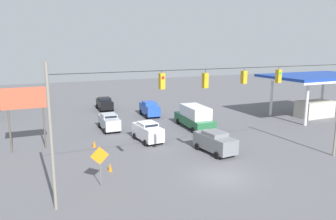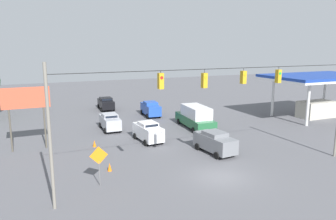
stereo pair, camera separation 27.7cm
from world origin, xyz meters
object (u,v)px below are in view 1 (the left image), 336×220
object	(u,v)px
sedan_black_withflow_deep	(105,103)
traffic_cone_nearest	(110,167)
traffic_cone_second	(102,154)
gas_station	(316,86)
sedan_white_withflow_mid	(148,131)
work_zone_sign	(100,159)
box_truck_green_oncoming_far	(195,117)
sedan_silver_withflow_far	(109,122)
roadside_billboard	(25,104)
sedan_grey_crossing_near	(215,142)
traffic_cone_third	(94,144)
overhead_signal_span	(224,103)
sedan_blue_oncoming_deep	(150,109)

from	to	relation	value
sedan_black_withflow_deep	traffic_cone_nearest	distance (m)	25.15
traffic_cone_second	gas_station	distance (m)	30.63
sedan_white_withflow_mid	traffic_cone_nearest	distance (m)	8.40
work_zone_sign	box_truck_green_oncoming_far	bearing A→B (deg)	-139.67
sedan_silver_withflow_far	traffic_cone_second	world-z (taller)	sedan_silver_withflow_far
sedan_white_withflow_mid	traffic_cone_second	xyz separation A→B (m)	(5.34, 2.88, -0.71)
traffic_cone_nearest	roadside_billboard	distance (m)	10.69
gas_station	work_zone_sign	bearing A→B (deg)	18.00
sedan_grey_crossing_near	gas_station	distance (m)	21.95
box_truck_green_oncoming_far	roadside_billboard	xyz separation A→B (m)	(18.14, 1.20, 3.10)
traffic_cone_third	gas_station	distance (m)	30.35
traffic_cone_second	traffic_cone_nearest	bearing A→B (deg)	87.28
traffic_cone_third	sedan_white_withflow_mid	bearing A→B (deg)	176.24
gas_station	box_truck_green_oncoming_far	bearing A→B (deg)	-4.87
sedan_black_withflow_deep	traffic_cone_third	distance (m)	18.67
sedan_white_withflow_mid	traffic_cone_second	distance (m)	6.11
overhead_signal_span	roadside_billboard	distance (m)	18.08
overhead_signal_span	sedan_grey_crossing_near	xyz separation A→B (m)	(-2.55, -5.03, -4.58)
overhead_signal_span	traffic_cone_second	size ratio (longest dim) A/B	35.93
box_truck_green_oncoming_far	traffic_cone_second	bearing A→B (deg)	25.56
sedan_blue_oncoming_deep	gas_station	world-z (taller)	gas_station
box_truck_green_oncoming_far	sedan_black_withflow_deep	bearing A→B (deg)	-64.89
overhead_signal_span	traffic_cone_third	bearing A→B (deg)	-57.66
sedan_grey_crossing_near	work_zone_sign	size ratio (longest dim) A/B	1.62
box_truck_green_oncoming_far	traffic_cone_second	distance (m)	13.78
sedan_grey_crossing_near	traffic_cone_third	bearing A→B (deg)	-32.57
sedan_blue_oncoming_deep	gas_station	size ratio (longest dim) A/B	0.34
overhead_signal_span	sedan_blue_oncoming_deep	world-z (taller)	overhead_signal_span
sedan_grey_crossing_near	sedan_silver_withflow_far	xyz separation A→B (m)	(6.72, -11.85, -0.04)
sedan_white_withflow_mid	traffic_cone_third	size ratio (longest dim) A/B	6.49
sedan_grey_crossing_near	box_truck_green_oncoming_far	xyz separation A→B (m)	(-2.77, -8.85, 0.28)
sedan_white_withflow_mid	sedan_grey_crossing_near	world-z (taller)	sedan_white_withflow_mid
gas_station	roadside_billboard	world-z (taller)	roadside_billboard
work_zone_sign	gas_station	bearing A→B (deg)	-162.00
overhead_signal_span	sedan_white_withflow_mid	size ratio (longest dim) A/B	5.53
sedan_white_withflow_mid	gas_station	xyz separation A→B (m)	(-24.72, -1.54, 3.14)
overhead_signal_span	sedan_silver_withflow_far	size ratio (longest dim) A/B	5.40
gas_station	sedan_black_withflow_deep	bearing A→B (deg)	-33.97
overhead_signal_span	gas_station	world-z (taller)	overhead_signal_span
traffic_cone_nearest	sedan_black_withflow_deep	bearing A→B (deg)	-102.49
box_truck_green_oncoming_far	work_zone_sign	distance (m)	18.15
sedan_black_withflow_deep	box_truck_green_oncoming_far	world-z (taller)	box_truck_green_oncoming_far
traffic_cone_nearest	gas_station	xyz separation A→B (m)	(-30.23, -7.84, 3.86)
box_truck_green_oncoming_far	traffic_cone_third	distance (m)	12.74
sedan_white_withflow_mid	sedan_blue_oncoming_deep	distance (m)	12.15
sedan_black_withflow_deep	gas_station	size ratio (longest dim) A/B	0.33
sedan_white_withflow_mid	sedan_black_withflow_deep	bearing A→B (deg)	-89.79
sedan_silver_withflow_far	traffic_cone_third	size ratio (longest dim) A/B	6.65
box_truck_green_oncoming_far	gas_station	bearing A→B (deg)	175.13
sedan_silver_withflow_far	traffic_cone_nearest	bearing A→B (deg)	76.04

